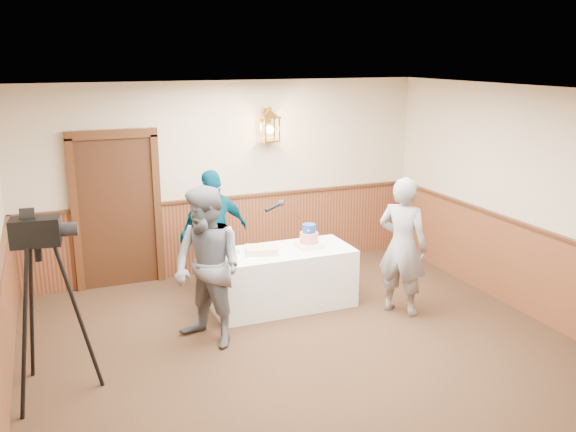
{
  "coord_description": "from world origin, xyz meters",
  "views": [
    {
      "loc": [
        -2.45,
        -4.93,
        3.16
      ],
      "look_at": [
        0.23,
        1.7,
        1.25
      ],
      "focal_mm": 38.0,
      "sensor_mm": 36.0,
      "label": 1
    }
  ],
  "objects_px": {
    "baker": "(403,246)",
    "assistant_p": "(214,232)",
    "sheet_cake_green": "(225,252)",
    "tv_camera_rig": "(45,317)",
    "display_table": "(282,278)",
    "sheet_cake_yellow": "(262,250)",
    "interviewer": "(208,268)",
    "tiered_cake": "(309,238)"
  },
  "relations": [
    {
      "from": "display_table",
      "to": "sheet_cake_green",
      "type": "height_order",
      "value": "sheet_cake_green"
    },
    {
      "from": "interviewer",
      "to": "assistant_p",
      "type": "bearing_deg",
      "value": 131.18
    },
    {
      "from": "interviewer",
      "to": "display_table",
      "type": "bearing_deg",
      "value": 89.86
    },
    {
      "from": "sheet_cake_green",
      "to": "interviewer",
      "type": "relative_size",
      "value": 0.16
    },
    {
      "from": "assistant_p",
      "to": "display_table",
      "type": "bearing_deg",
      "value": 116.34
    },
    {
      "from": "sheet_cake_yellow",
      "to": "assistant_p",
      "type": "bearing_deg",
      "value": 116.21
    },
    {
      "from": "display_table",
      "to": "interviewer",
      "type": "distance_m",
      "value": 1.43
    },
    {
      "from": "display_table",
      "to": "tv_camera_rig",
      "type": "distance_m",
      "value": 3.06
    },
    {
      "from": "baker",
      "to": "assistant_p",
      "type": "distance_m",
      "value": 2.5
    },
    {
      "from": "sheet_cake_green",
      "to": "tv_camera_rig",
      "type": "distance_m",
      "value": 2.43
    },
    {
      "from": "display_table",
      "to": "assistant_p",
      "type": "bearing_deg",
      "value": 129.96
    },
    {
      "from": "baker",
      "to": "sheet_cake_green",
      "type": "bearing_deg",
      "value": 32.69
    },
    {
      "from": "display_table",
      "to": "sheet_cake_green",
      "type": "relative_size",
      "value": 6.24
    },
    {
      "from": "sheet_cake_yellow",
      "to": "interviewer",
      "type": "relative_size",
      "value": 0.22
    },
    {
      "from": "sheet_cake_green",
      "to": "tv_camera_rig",
      "type": "bearing_deg",
      "value": -149.57
    },
    {
      "from": "tiered_cake",
      "to": "baker",
      "type": "height_order",
      "value": "baker"
    },
    {
      "from": "display_table",
      "to": "assistant_p",
      "type": "height_order",
      "value": "assistant_p"
    },
    {
      "from": "sheet_cake_yellow",
      "to": "sheet_cake_green",
      "type": "height_order",
      "value": "sheet_cake_yellow"
    },
    {
      "from": "assistant_p",
      "to": "tv_camera_rig",
      "type": "distance_m",
      "value": 2.88
    },
    {
      "from": "display_table",
      "to": "tiered_cake",
      "type": "distance_m",
      "value": 0.62
    },
    {
      "from": "tiered_cake",
      "to": "assistant_p",
      "type": "xyz_separation_m",
      "value": [
        -1.03,
        0.8,
        -0.02
      ]
    },
    {
      "from": "sheet_cake_yellow",
      "to": "assistant_p",
      "type": "distance_m",
      "value": 0.89
    },
    {
      "from": "sheet_cake_yellow",
      "to": "baker",
      "type": "xyz_separation_m",
      "value": [
        1.57,
        -0.74,
        0.08
      ]
    },
    {
      "from": "display_table",
      "to": "interviewer",
      "type": "xyz_separation_m",
      "value": [
        -1.14,
        -0.68,
        0.52
      ]
    },
    {
      "from": "sheet_cake_green",
      "to": "assistant_p",
      "type": "height_order",
      "value": "assistant_p"
    },
    {
      "from": "tiered_cake",
      "to": "baker",
      "type": "distance_m",
      "value": 1.19
    },
    {
      "from": "tv_camera_rig",
      "to": "interviewer",
      "type": "bearing_deg",
      "value": 21.11
    },
    {
      "from": "display_table",
      "to": "sheet_cake_green",
      "type": "xyz_separation_m",
      "value": [
        -0.72,
        0.11,
        0.41
      ]
    },
    {
      "from": "interviewer",
      "to": "tiered_cake",
      "type": "bearing_deg",
      "value": 83.03
    },
    {
      "from": "tiered_cake",
      "to": "interviewer",
      "type": "xyz_separation_m",
      "value": [
        -1.51,
        -0.67,
        0.03
      ]
    },
    {
      "from": "tiered_cake",
      "to": "assistant_p",
      "type": "bearing_deg",
      "value": 142.14
    },
    {
      "from": "display_table",
      "to": "sheet_cake_green",
      "type": "distance_m",
      "value": 0.83
    },
    {
      "from": "sheet_cake_green",
      "to": "tv_camera_rig",
      "type": "relative_size",
      "value": 0.17
    },
    {
      "from": "sheet_cake_green",
      "to": "sheet_cake_yellow",
      "type": "bearing_deg",
      "value": -13.59
    },
    {
      "from": "sheet_cake_green",
      "to": "display_table",
      "type": "bearing_deg",
      "value": -8.37
    },
    {
      "from": "tiered_cake",
      "to": "sheet_cake_green",
      "type": "height_order",
      "value": "tiered_cake"
    },
    {
      "from": "sheet_cake_yellow",
      "to": "baker",
      "type": "distance_m",
      "value": 1.74
    },
    {
      "from": "baker",
      "to": "assistant_p",
      "type": "relative_size",
      "value": 1.03
    },
    {
      "from": "sheet_cake_yellow",
      "to": "tv_camera_rig",
      "type": "height_order",
      "value": "tv_camera_rig"
    },
    {
      "from": "baker",
      "to": "tv_camera_rig",
      "type": "height_order",
      "value": "tv_camera_rig"
    },
    {
      "from": "sheet_cake_green",
      "to": "tiered_cake",
      "type": "bearing_deg",
      "value": -6.03
    },
    {
      "from": "sheet_cake_yellow",
      "to": "baker",
      "type": "bearing_deg",
      "value": -25.28
    }
  ]
}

